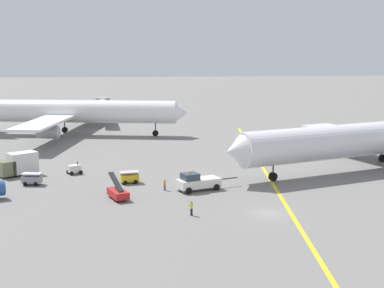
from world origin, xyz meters
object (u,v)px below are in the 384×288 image
Objects in this scene: gse_baggage_cart_near_cluster at (32,179)px; airliner_at_gate_left at (71,112)px; pushback_tug at (197,182)px; gse_gpu_cart_small at (74,169)px; gse_belt_loader_portside at (118,193)px; ground_crew_ramp_agent_by_cones at (165,184)px; gse_catering_truck_tall at (18,164)px; gse_baggage_cart_trailing at (129,177)px; ground_crew_marshaller_foreground at (191,208)px; jet_bridge at (103,107)px.

airliner_at_gate_left is at bearing 89.38° from gse_baggage_cart_near_cluster.
pushback_tug is 21.42m from gse_gpu_cart_small.
gse_belt_loader_portside is 3.18× the size of ground_crew_ramp_agent_by_cones.
gse_catering_truck_tall is 18.20m from gse_baggage_cart_trailing.
airliner_at_gate_left is 39.83m from gse_catering_truck_tall.
pushback_tug is at bearing 80.77° from ground_crew_marshaller_foreground.
gse_catering_truck_tall reaches higher than pushback_tug.
pushback_tug reaches higher than ground_crew_ramp_agent_by_cones.
gse_gpu_cart_small is 8.36m from gse_baggage_cart_near_cluster.
ground_crew_marshaller_foreground is (21.28, -16.85, 0.04)m from gse_baggage_cart_near_cluster.
airliner_at_gate_left reaches higher than jet_bridge.
ground_crew_marshaller_foreground reaches higher than gse_baggage_cart_trailing.
jet_bridge reaches higher than gse_baggage_cart_near_cluster.
ground_crew_ramp_agent_by_cones is at bearing -14.45° from gse_baggage_cart_near_cluster.
gse_baggage_cart_near_cluster is 1.70× the size of ground_crew_marshaller_foreground.
gse_baggage_cart_near_cluster is at bearing 178.86° from gse_baggage_cart_trailing.
gse_baggage_cart_trailing is 1.74× the size of ground_crew_marshaller_foreground.
pushback_tug reaches higher than ground_crew_marshaller_foreground.
gse_baggage_cart_near_cluster is 0.98× the size of gse_baggage_cart_trailing.
gse_belt_loader_portside is at bearing -77.63° from airliner_at_gate_left.
gse_gpu_cart_small is at bearing 115.32° from gse_belt_loader_portside.
pushback_tug is 28.74m from gse_catering_truck_tall.
gse_baggage_cart_near_cluster is 15.21m from gse_belt_loader_portside.
gse_belt_loader_portside reaches higher than ground_crew_marshaller_foreground.
gse_gpu_cart_small is 1.65× the size of ground_crew_ramp_agent_by_cones.
gse_catering_truck_tall is 3.88× the size of ground_crew_ramp_agent_by_cones.
gse_baggage_cart_near_cluster is at bearing -95.48° from jet_bridge.
gse_baggage_cart_trailing is at bearing 137.12° from ground_crew_ramp_agent_by_cones.
gse_catering_truck_tall is 60.30m from jet_bridge.
gse_gpu_cart_small is 8.44m from gse_catering_truck_tall.
gse_baggage_cart_near_cluster is 13.82m from gse_baggage_cart_trailing.
jet_bridge reaches higher than pushback_tug.
gse_baggage_cart_near_cluster is (-5.27, -6.50, 0.07)m from gse_gpu_cart_small.
gse_baggage_cart_trailing is at bearing -83.53° from jet_bridge.
gse_baggage_cart_near_cluster is at bearing -63.80° from gse_catering_truck_tall.
pushback_tug is 23.76m from gse_baggage_cart_near_cluster.
jet_bridge is (-14.96, 82.70, 3.15)m from ground_crew_marshaller_foreground.
gse_baggage_cart_trailing is 0.14× the size of jet_bridge.
gse_catering_truck_tall is at bearing -95.23° from airliner_at_gate_left.
gse_belt_loader_portside is at bearing -162.10° from pushback_tug.
pushback_tug is 5.67× the size of ground_crew_ramp_agent_by_cones.
ground_crew_ramp_agent_by_cones is (4.90, -4.55, -0.04)m from gse_baggage_cart_trailing.
gse_baggage_cart_trailing is 6.68m from ground_crew_ramp_agent_by_cones.
airliner_at_gate_left reaches higher than gse_baggage_cart_trailing.
jet_bridge is at bearing 103.33° from pushback_tug.
ground_crew_marshaller_foreground is at bearing -79.75° from jet_bridge.
jet_bridge is (-7.50, 66.13, 3.19)m from gse_baggage_cart_trailing.
gse_belt_loader_portside is (12.47, -8.72, -0.04)m from gse_baggage_cart_near_cluster.
gse_baggage_cart_trailing is (-9.35, 4.99, -0.32)m from pushback_tug.
gse_gpu_cart_small is at bearing -91.02° from jet_bridge.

